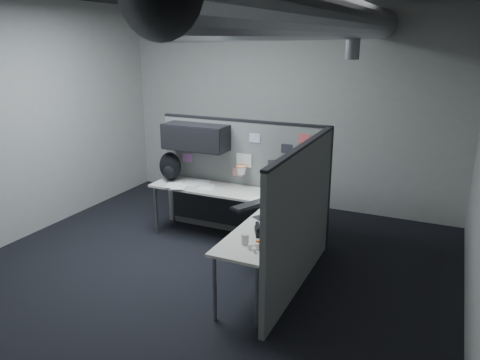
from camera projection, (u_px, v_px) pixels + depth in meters
The scene contains 12 objects.
room at pixel (248, 97), 4.69m from camera, with size 5.62×5.62×3.22m.
partition_back at pixel (230, 165), 6.41m from camera, with size 2.44×0.42×1.63m.
partition_right at pixel (301, 217), 5.03m from camera, with size 0.07×2.23×1.63m.
desk at pixel (240, 208), 5.90m from camera, with size 2.31×2.11×0.73m.
monitor at pixel (285, 182), 5.75m from camera, with size 0.54×0.54×0.47m.
keyboard at pixel (250, 206), 5.57m from camera, with size 0.37×0.53×0.04m.
mouse at pixel (264, 216), 5.26m from camera, with size 0.26×0.27×0.05m.
phone at pixel (264, 230), 4.81m from camera, with size 0.27×0.27×0.10m.
bottles at pixel (255, 246), 4.47m from camera, with size 0.11×0.16×0.07m.
cup at pixel (245, 239), 4.57m from camera, with size 0.08×0.08×0.11m, color beige.
papers at pixel (191, 185), 6.41m from camera, with size 0.72×0.62×0.01m.
backpack at pixel (170, 167), 6.60m from camera, with size 0.34×0.31×0.40m.
Camera 1 is at (2.47, -4.33, 2.67)m, focal length 35.00 mm.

